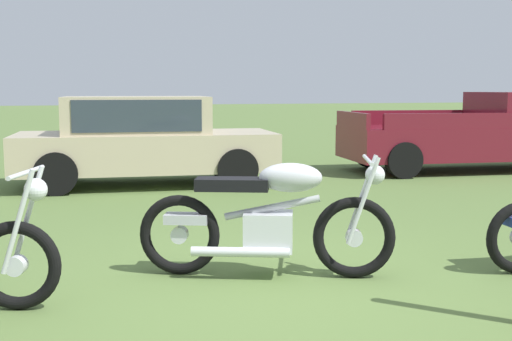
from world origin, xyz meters
TOP-DOWN VIEW (x-y plane):
  - ground_plane at (0.00, 0.00)m, footprint 120.00×120.00m
  - motorcycle_silver at (-0.01, 0.30)m, footprint 2.01×1.04m
  - car_beige at (-0.30, 5.87)m, footprint 4.24×2.12m
  - pickup_truck_burgundy at (6.35, 5.87)m, footprint 5.29×2.31m

SIDE VIEW (x-z plane):
  - ground_plane at x=0.00m, z-range 0.00..0.00m
  - motorcycle_silver at x=-0.01m, z-range -0.02..0.99m
  - pickup_truck_burgundy at x=6.35m, z-range 0.01..1.50m
  - car_beige at x=-0.30m, z-range 0.08..1.51m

